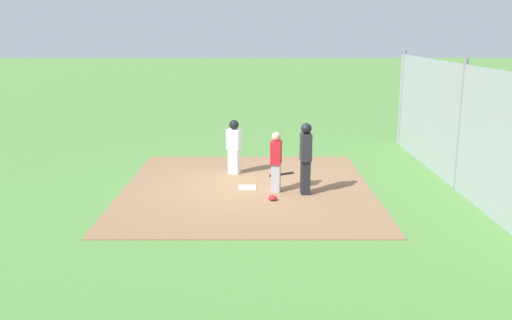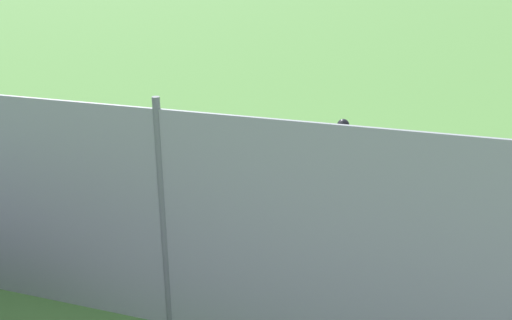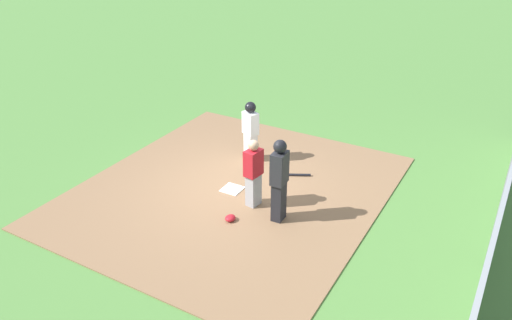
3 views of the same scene
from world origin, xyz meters
name	(u,v)px [view 1 (image 1 of 3)]	position (x,y,z in m)	size (l,w,h in m)	color
ground_plane	(247,189)	(0.00, 0.00, 0.00)	(140.00, 140.00, 0.00)	#51843D
dirt_infield	(247,188)	(0.00, 0.00, 0.01)	(7.20, 6.40, 0.03)	#896647
home_plate	(247,187)	(0.00, 0.00, 0.04)	(0.44, 0.44, 0.02)	white
catcher	(276,161)	(-0.29, -0.73, 0.82)	(0.41, 0.31, 1.53)	#9E9EA3
umpire	(306,157)	(-0.52, -1.46, 0.98)	(0.39, 0.28, 1.79)	black
runner	(234,144)	(1.50, 0.39, 0.89)	(0.40, 0.45, 1.54)	silver
baseball_bat	(282,174)	(1.27, -0.95, 0.06)	(0.06, 0.06, 0.77)	black
catcher_mask	(273,198)	(-1.07, -0.63, 0.09)	(0.24, 0.20, 0.12)	#B21923
backstop_fence	(460,128)	(0.00, -5.41, 1.60)	(12.00, 0.10, 3.35)	#93999E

